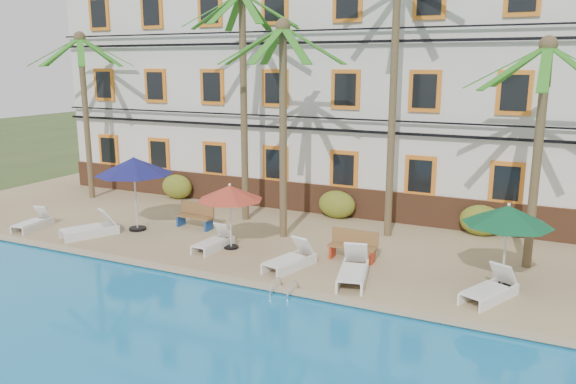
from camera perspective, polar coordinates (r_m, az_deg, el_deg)
The scene contains 24 objects.
ground at distance 17.33m, azimuth -7.15°, elevation -8.17°, with size 100.00×100.00×0.00m, color #384C23.
pool_deck at distance 21.44m, azimuth 0.02°, elevation -3.58°, with size 30.00×12.00×0.25m, color tan.
pool_coping at distance 16.53m, azimuth -8.86°, elevation -8.24°, with size 30.00×0.35×0.06m, color tan.
hotel_building at distance 25.17m, azimuth 4.96°, elevation 10.95°, with size 25.40×6.44×10.22m.
palm_a at distance 26.51m, azimuth -20.02°, elevation 9.51°, with size 4.38×4.38×7.32m.
palm_b at distance 21.30m, azimuth -4.57°, elevation 11.74°, with size 4.38×4.38×8.70m.
palm_c at distance 19.02m, azimuth -0.51°, elevation 9.40°, with size 4.38×4.38×7.40m.
palm_d at distance 19.42m, azimuth 10.80°, elevation 13.90°, with size 4.38×4.38×10.18m.
palm_e at distance 17.54m, azimuth 24.30°, elevation 6.67°, with size 4.38×4.38×6.72m.
shrub_left at distance 25.78m, azimuth -11.20°, elevation 0.54°, with size 1.50×0.90×1.10m, color #235C1A.
shrub_mid at distance 22.18m, azimuth 4.99°, elevation -1.26°, with size 1.50×0.90×1.10m, color #235C1A.
shrub_right at distance 20.99m, azimuth 19.04°, elevation -2.74°, with size 1.50×0.90×1.10m, color #235C1A.
umbrella_blue at distance 20.84m, azimuth -15.40°, elevation 2.53°, with size 2.78×2.78×2.77m.
umbrella_red at distance 18.25m, azimuth -5.93°, elevation -0.12°, with size 2.19×2.19×2.19m.
umbrella_green at distance 16.00m, azimuth 21.44°, elevation -2.25°, with size 2.36×2.36×2.36m.
lounger_a at distance 22.78m, azimuth -24.44°, elevation -2.79°, with size 0.79×1.69×0.77m.
lounger_b at distance 21.04m, azimuth -19.41°, elevation -3.46°, with size 1.49×2.02×0.91m.
lounger_c at distance 18.65m, azimuth -7.55°, elevation -5.01°, with size 0.71×1.69×0.78m.
lounger_d at distance 16.80m, azimuth 0.25°, elevation -6.82°, with size 1.11×1.94×0.87m.
lounger_e at distance 15.96m, azimuth 6.64°, elevation -7.87°, with size 1.16×2.15×0.96m.
lounger_f at distance 15.57m, azimuth 19.85°, elevation -9.24°, with size 1.38×1.96×0.88m.
bench_left at distance 21.10m, azimuth -9.35°, elevation -2.35°, with size 1.53×0.59×0.93m.
bench_right at distance 17.58m, azimuth 6.65°, elevation -5.36°, with size 1.51×0.49×0.93m.
pool_ladder at distance 15.18m, azimuth -0.37°, elevation -10.16°, with size 0.54×0.74×0.74m.
Camera 1 is at (8.80, -13.59, 6.18)m, focal length 35.00 mm.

